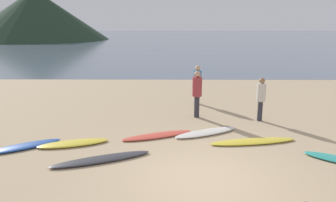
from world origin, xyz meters
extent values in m
cube|color=tan|center=(0.00, 10.00, -0.10)|extent=(120.00, 120.00, 0.20)
cube|color=slate|center=(0.00, 63.15, 0.00)|extent=(140.00, 100.00, 0.01)
cone|color=#1E3323|center=(-26.25, 56.19, 4.62)|extent=(26.83, 26.83, 9.24)
ellipsoid|color=#1E479E|center=(-5.07, 1.84, 0.05)|extent=(2.06, 1.63, 0.10)
ellipsoid|color=yellow|center=(-3.69, 2.10, 0.05)|extent=(2.13, 1.17, 0.10)
ellipsoid|color=#333338|center=(-2.61, 0.98, 0.05)|extent=(2.64, 1.49, 0.09)
ellipsoid|color=#D84C38|center=(-1.20, 2.83, 0.04)|extent=(2.36, 1.38, 0.08)
ellipsoid|color=silver|center=(0.38, 3.12, 0.05)|extent=(2.30, 1.53, 0.09)
ellipsoid|color=yellow|center=(1.72, 2.33, 0.04)|extent=(2.74, 0.99, 0.09)
cylinder|color=#2D2D38|center=(2.51, 4.58, 0.37)|extent=(0.18, 0.18, 0.75)
cylinder|color=beige|center=(2.51, 4.58, 1.07)|extent=(0.32, 0.32, 0.65)
sphere|color=#936B4C|center=(2.51, 4.58, 1.50)|extent=(0.21, 0.21, 0.21)
cylinder|color=#2D2D38|center=(0.39, 7.09, 0.40)|extent=(0.19, 0.19, 0.79)
cylinder|color=teal|center=(0.39, 7.09, 1.14)|extent=(0.34, 0.34, 0.69)
sphere|color=tan|center=(0.39, 7.09, 1.59)|extent=(0.22, 0.22, 0.22)
cylinder|color=#2D2D38|center=(0.22, 5.02, 0.42)|extent=(0.20, 0.20, 0.83)
cylinder|color=#9E3338|center=(0.22, 5.02, 1.19)|extent=(0.36, 0.36, 0.72)
sphere|color=tan|center=(0.22, 5.02, 1.67)|extent=(0.23, 0.23, 0.23)
camera|label=1|loc=(-0.77, -7.00, 3.61)|focal=34.89mm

